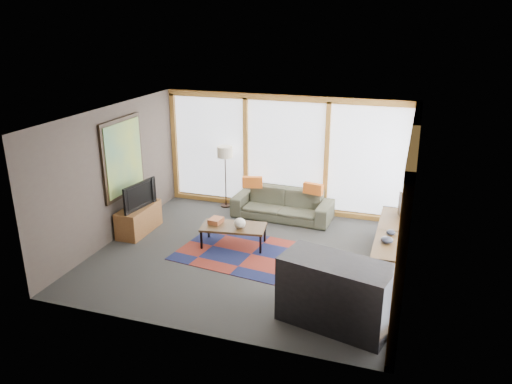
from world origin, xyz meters
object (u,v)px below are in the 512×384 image
(television, at_px, (136,195))
(bar_counter, at_px, (336,293))
(bookshelf, at_px, (388,246))
(floor_lamp, at_px, (226,177))
(tv_console, at_px, (139,219))
(coffee_table, at_px, (234,236))
(sofa, at_px, (282,204))

(television, height_order, bar_counter, television)
(bookshelf, bearing_deg, floor_lamp, 155.96)
(floor_lamp, xyz_separation_m, tv_console, (-1.14, -1.91, -0.44))
(coffee_table, bearing_deg, sofa, 72.97)
(television, xyz_separation_m, bar_counter, (4.32, -1.92, -0.32))
(tv_console, bearing_deg, floor_lamp, 59.32)
(television, bearing_deg, coffee_table, -79.96)
(coffee_table, relative_size, television, 1.30)
(bookshelf, xyz_separation_m, television, (-4.89, -0.28, 0.51))
(sofa, xyz_separation_m, television, (-2.54, -1.69, 0.50))
(floor_lamp, height_order, bookshelf, floor_lamp)
(floor_lamp, bearing_deg, bar_counter, -50.49)
(sofa, bearing_deg, bar_counter, -61.36)
(coffee_table, bearing_deg, bookshelf, 4.77)
(sofa, distance_m, floor_lamp, 1.50)
(floor_lamp, distance_m, bar_counter, 5.02)
(floor_lamp, height_order, bar_counter, floor_lamp)
(coffee_table, xyz_separation_m, television, (-2.04, -0.04, 0.61))
(tv_console, bearing_deg, coffee_table, -0.03)
(bar_counter, bearing_deg, bookshelf, 88.95)
(coffee_table, distance_m, bar_counter, 3.02)
(coffee_table, xyz_separation_m, bookshelf, (2.85, 0.24, 0.10))
(floor_lamp, bearing_deg, television, -119.83)
(floor_lamp, relative_size, tv_console, 1.30)
(tv_console, xyz_separation_m, television, (0.01, -0.04, 0.54))
(floor_lamp, xyz_separation_m, coffee_table, (0.92, -1.92, -0.51))
(sofa, bearing_deg, bookshelf, -28.62)
(sofa, distance_m, television, 3.10)
(floor_lamp, distance_m, tv_console, 2.27)
(bookshelf, bearing_deg, sofa, 148.90)
(tv_console, bearing_deg, sofa, 32.79)
(sofa, bearing_deg, tv_console, -144.73)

